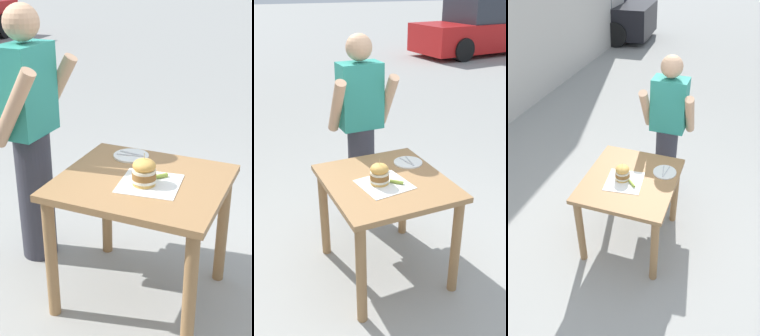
% 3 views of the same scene
% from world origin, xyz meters
% --- Properties ---
extents(ground_plane, '(80.00, 80.00, 0.00)m').
position_xyz_m(ground_plane, '(0.00, 0.00, 0.00)').
color(ground_plane, '#9E9E99').
extents(patio_table, '(0.83, 0.92, 0.79)m').
position_xyz_m(patio_table, '(0.00, 0.00, 0.64)').
color(patio_table, '#9E7247').
rests_on(patio_table, ground).
extents(serving_paper, '(0.36, 0.36, 0.00)m').
position_xyz_m(serving_paper, '(-0.04, -0.06, 0.80)').
color(serving_paper, white).
rests_on(serving_paper, patio_table).
extents(sandwich, '(0.14, 0.14, 0.18)m').
position_xyz_m(sandwich, '(-0.06, -0.03, 0.87)').
color(sandwich, gold).
rests_on(sandwich, serving_paper).
extents(pickle_spear, '(0.08, 0.08, 0.02)m').
position_xyz_m(pickle_spear, '(0.04, -0.09, 0.81)').
color(pickle_spear, '#8EA83D').
rests_on(pickle_spear, serving_paper).
extents(side_plate_with_forks, '(0.22, 0.22, 0.02)m').
position_xyz_m(side_plate_with_forks, '(0.28, 0.19, 0.80)').
color(side_plate_with_forks, white).
rests_on(side_plate_with_forks, patio_table).
extents(diner_across_table, '(0.55, 0.35, 1.69)m').
position_xyz_m(diner_across_table, '(0.14, 0.82, 0.88)').
color(diner_across_table, '#33333D').
rests_on(diner_across_table, ground).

